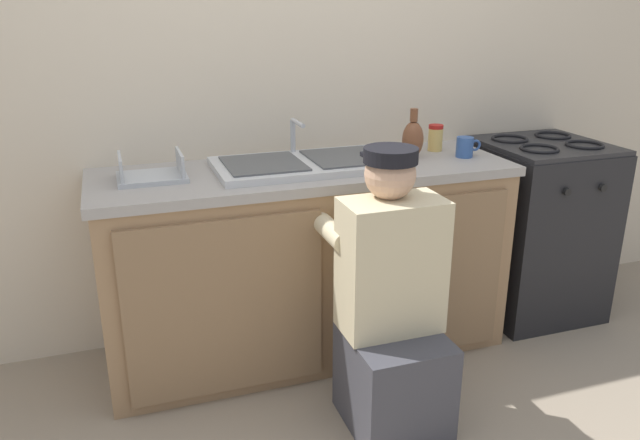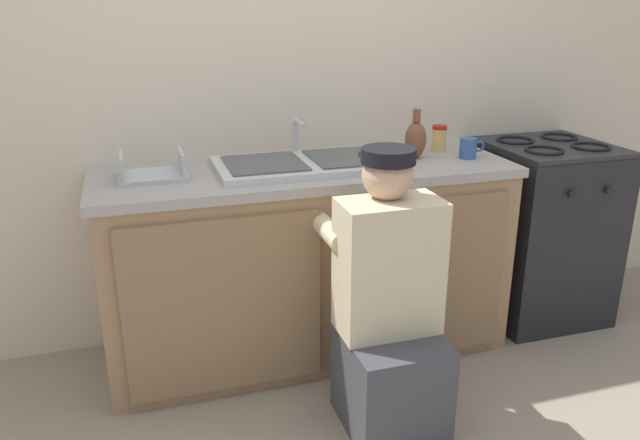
{
  "view_description": "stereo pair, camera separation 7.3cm",
  "coord_description": "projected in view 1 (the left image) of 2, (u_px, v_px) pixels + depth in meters",
  "views": [
    {
      "loc": [
        -0.81,
        -2.26,
        1.6
      ],
      "look_at": [
        0.0,
        0.1,
        0.72
      ],
      "focal_mm": 35.0,
      "sensor_mm": 36.0,
      "label": 1
    },
    {
      "loc": [
        -0.74,
        -2.28,
        1.6
      ],
      "look_at": [
        0.0,
        0.1,
        0.72
      ],
      "focal_mm": 35.0,
      "sensor_mm": 36.0,
      "label": 2
    }
  ],
  "objects": [
    {
      "name": "coffee_mug",
      "position": [
        465.0,
        147.0,
        2.94
      ],
      "size": [
        0.13,
        0.08,
        0.09
      ],
      "color": "#335699",
      "rests_on": "countertop"
    },
    {
      "name": "dish_rack_tray",
      "position": [
        152.0,
        174.0,
        2.57
      ],
      "size": [
        0.28,
        0.22,
        0.11
      ],
      "color": "#B2B7BC",
      "rests_on": "countertop"
    },
    {
      "name": "back_wall",
      "position": [
        283.0,
        79.0,
        2.96
      ],
      "size": [
        6.0,
        0.1,
        2.5
      ],
      "primitive_type": "cube",
      "color": "beige",
      "rests_on": "ground_plane"
    },
    {
      "name": "condiment_jar",
      "position": [
        435.0,
        138.0,
        3.06
      ],
      "size": [
        0.07,
        0.07,
        0.13
      ],
      "color": "#DBB760",
      "rests_on": "countertop"
    },
    {
      "name": "counter_cabinet",
      "position": [
        307.0,
        266.0,
        2.91
      ],
      "size": [
        1.83,
        0.62,
        0.86
      ],
      "color": "#997551",
      "rests_on": "ground_plane"
    },
    {
      "name": "sink_double_basin",
      "position": [
        305.0,
        163.0,
        2.76
      ],
      "size": [
        0.8,
        0.44,
        0.19
      ],
      "color": "silver",
      "rests_on": "countertop"
    },
    {
      "name": "vase_decorative",
      "position": [
        413.0,
        139.0,
        2.92
      ],
      "size": [
        0.1,
        0.1,
        0.23
      ],
      "color": "brown",
      "rests_on": "countertop"
    },
    {
      "name": "stove_range",
      "position": [
        536.0,
        228.0,
        3.3
      ],
      "size": [
        0.59,
        0.62,
        0.94
      ],
      "color": "black",
      "rests_on": "ground_plane"
    },
    {
      "name": "ground_plane",
      "position": [
        327.0,
        378.0,
        2.8
      ],
      "size": [
        12.0,
        12.0,
        0.0
      ],
      "primitive_type": "plane",
      "color": "gray"
    },
    {
      "name": "countertop",
      "position": [
        305.0,
        172.0,
        2.77
      ],
      "size": [
        1.87,
        0.62,
        0.04
      ],
      "primitive_type": "cube",
      "color": "#9E9993",
      "rests_on": "counter_cabinet"
    },
    {
      "name": "plumber_person",
      "position": [
        391.0,
        316.0,
        2.39
      ],
      "size": [
        0.42,
        0.61,
        1.1
      ],
      "color": "#3F3F47",
      "rests_on": "ground_plane"
    }
  ]
}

